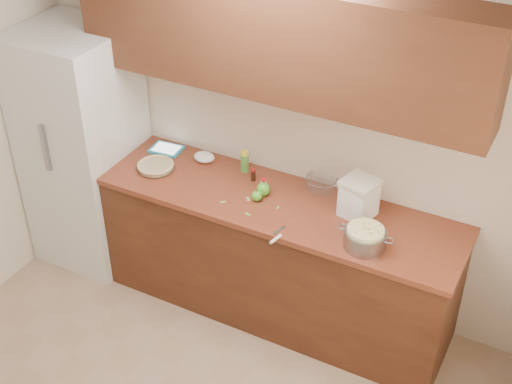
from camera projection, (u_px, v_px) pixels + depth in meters
The scene contains 20 objects.
room_shell at pixel (120, 291), 3.31m from camera, with size 3.60×3.60×3.60m.
counter_run at pixel (263, 252), 4.86m from camera, with size 2.64×0.68×0.92m.
upper_cabinets at pixel (277, 38), 4.13m from camera, with size 2.60×0.34×0.70m, color #522C19.
fridge at pixel (84, 149), 5.14m from camera, with size 0.70×0.70×1.80m, color silver.
pie at pixel (156, 166), 4.86m from camera, with size 0.26×0.26×0.04m.
colander at pixel (365, 238), 4.15m from camera, with size 0.34×0.25×0.13m.
flour_canister at pixel (359, 198), 4.37m from camera, with size 0.25×0.25×0.25m.
tablet at pixel (166, 149), 5.08m from camera, with size 0.24×0.19×0.02m.
paring_knife at pixel (276, 238), 4.24m from camera, with size 0.06×0.20×0.02m.
lemon_bottle at pixel (245, 162), 4.81m from camera, with size 0.06×0.06×0.16m.
cinnamon_shaker at pixel (264, 185), 4.63m from camera, with size 0.04×0.04×0.09m.
vanilla_bottle at pixel (253, 175), 4.74m from camera, with size 0.03×0.03×0.09m.
mixing_bowl at pixel (321, 182), 4.66m from camera, with size 0.22×0.22×0.08m.
paper_towel at pixel (204, 157), 4.94m from camera, with size 0.15×0.12×0.06m, color white.
apple_left at pixel (257, 196), 4.55m from camera, with size 0.07×0.07×0.08m.
apple_center at pixel (263, 189), 4.60m from camera, with size 0.09×0.09×0.10m.
peel_a at pixel (248, 214), 4.44m from camera, with size 0.04×0.01×0.00m, color #8CB859.
peel_b at pixel (248, 199), 4.58m from camera, with size 0.04×0.02×0.00m, color #8CB859.
peel_c at pixel (278, 207), 4.50m from camera, with size 0.03×0.01×0.00m, color #8CB859.
peel_d at pixel (223, 202), 4.55m from camera, with size 0.04×0.01×0.00m, color #8CB859.
Camera 1 is at (1.71, -1.89, 3.56)m, focal length 50.00 mm.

